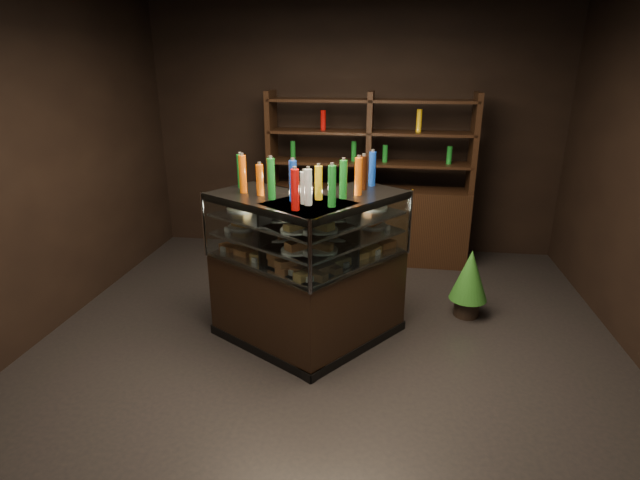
% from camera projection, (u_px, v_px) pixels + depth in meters
% --- Properties ---
extents(ground, '(5.00, 5.00, 0.00)m').
position_uv_depth(ground, '(328.00, 344.00, 4.31)').
color(ground, black).
rests_on(ground, ground).
extents(room_shell, '(5.02, 5.02, 3.01)m').
position_uv_depth(room_shell, '(329.00, 114.00, 3.66)').
color(room_shell, black).
rests_on(room_shell, ground).
extents(display_case, '(1.73, 1.31, 1.31)m').
position_uv_depth(display_case, '(309.00, 296.00, 4.20)').
color(display_case, black).
rests_on(display_case, ground).
extents(food_display, '(1.40, 0.97, 0.41)m').
position_uv_depth(food_display, '(308.00, 237.00, 4.02)').
color(food_display, '#C27345').
rests_on(food_display, display_case).
extents(bottles_top, '(1.24, 0.83, 0.30)m').
position_uv_depth(bottles_top, '(308.00, 180.00, 3.87)').
color(bottles_top, '#D8590A').
rests_on(bottles_top, display_case).
extents(potted_conifer, '(0.35, 0.35, 0.76)m').
position_uv_depth(potted_conifer, '(470.00, 274.00, 4.66)').
color(potted_conifer, black).
rests_on(potted_conifer, ground).
extents(back_shelving, '(2.38, 0.46, 2.00)m').
position_uv_depth(back_shelving, '(367.00, 212.00, 5.99)').
color(back_shelving, black).
rests_on(back_shelving, ground).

